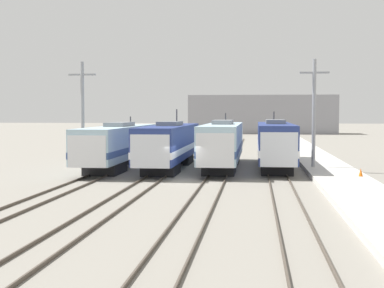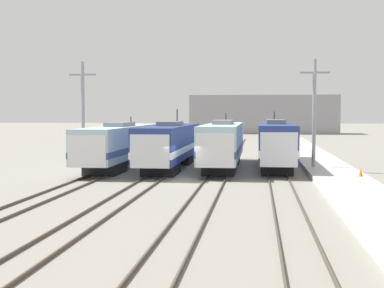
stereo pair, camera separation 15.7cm
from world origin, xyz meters
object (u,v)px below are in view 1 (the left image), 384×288
Objects in this scene: locomotive_far_right at (275,144)px; catenary_tower_right at (314,113)px; locomotive_center_right at (223,144)px; locomotive_far_left at (118,145)px; locomotive_center_left at (169,145)px; traffic_cone at (361,172)px; catenary_tower_left at (83,113)px.

locomotive_far_right is 4.38m from catenary_tower_right.
locomotive_far_right is (4.56, 0.29, 0.02)m from locomotive_center_right.
catenary_tower_right reaches higher than locomotive_far_right.
locomotive_far_left is 17.03m from catenary_tower_right.
locomotive_far_left is at bearing 178.40° from locomotive_center_left.
traffic_cone is (2.63, -6.50, -4.21)m from catenary_tower_right.
locomotive_far_left is at bearing -175.13° from locomotive_center_right.
locomotive_far_right is 28.84× the size of traffic_cone.
locomotive_far_left is 2.01× the size of catenary_tower_right.
locomotive_far_right is at bearing 125.52° from traffic_cone.
locomotive_far_left is at bearing 8.48° from catenary_tower_left.
locomotive_far_right reaches higher than locomotive_far_left.
traffic_cone is at bearing -19.72° from locomotive_far_left.
locomotive_far_left reaches higher than traffic_cone.
locomotive_center_left is at bearing -168.79° from locomotive_center_right.
catenary_tower_left reaches higher than locomotive_center_right.
catenary_tower_left reaches higher than locomotive_center_left.
catenary_tower_left is at bearing -171.52° from locomotive_far_left.
locomotive_far_left is 4.56m from locomotive_center_left.
locomotive_center_left is 31.35× the size of traffic_cone.
catenary_tower_right is (7.67, -1.23, 2.71)m from locomotive_center_right.
locomotive_far_right is 1.78× the size of catenary_tower_right.
catenary_tower_right is (3.11, -1.53, 2.68)m from locomotive_far_right.
traffic_cone is (10.29, -7.74, -1.51)m from locomotive_center_right.
locomotive_center_right is (9.12, 0.78, 0.10)m from locomotive_far_left.
locomotive_center_right is 4.57m from locomotive_far_right.
locomotive_far_left is 20.67m from traffic_cone.
locomotive_far_left is 1.03× the size of locomotive_center_right.
locomotive_center_right is 12.96m from traffic_cone.
catenary_tower_right is (19.86, 0.00, 0.00)m from catenary_tower_left.
locomotive_center_left is at bearing 2.47° from catenary_tower_left.
catenary_tower_right is at bearing 0.00° from catenary_tower_left.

